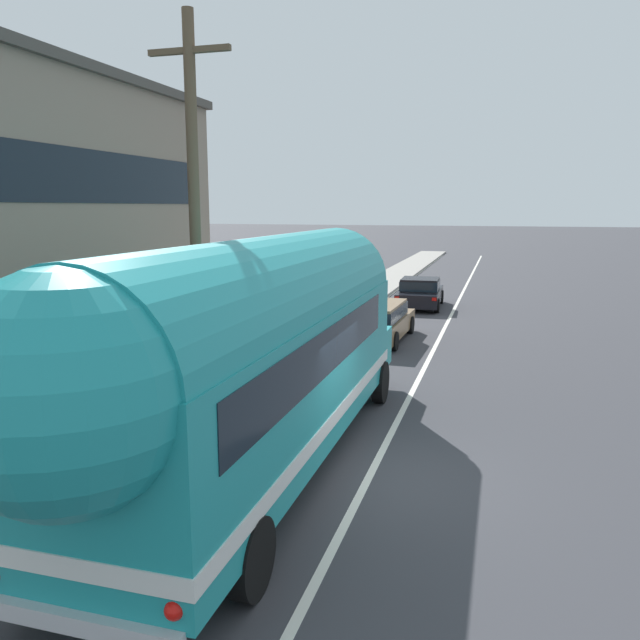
{
  "coord_description": "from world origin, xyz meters",
  "views": [
    {
      "loc": [
        2.05,
        -10.13,
        4.61
      ],
      "look_at": [
        -1.52,
        2.08,
        2.32
      ],
      "focal_mm": 35.25,
      "sensor_mm": 36.0,
      "label": 1
    }
  ],
  "objects_px": {
    "painted_bus": "(254,350)",
    "car_second": "(420,292)",
    "car_lead": "(377,319)",
    "utility_pole": "(195,216)"
  },
  "relations": [
    {
      "from": "car_lead",
      "to": "car_second",
      "type": "bearing_deg",
      "value": 86.67
    },
    {
      "from": "painted_bus",
      "to": "car_second",
      "type": "bearing_deg",
      "value": 89.37
    },
    {
      "from": "car_lead",
      "to": "car_second",
      "type": "xyz_separation_m",
      "value": [
        0.46,
        7.97,
        -0.06
      ]
    },
    {
      "from": "car_lead",
      "to": "car_second",
      "type": "height_order",
      "value": "same"
    },
    {
      "from": "utility_pole",
      "to": "car_lead",
      "type": "relative_size",
      "value": 1.89
    },
    {
      "from": "painted_bus",
      "to": "car_lead",
      "type": "xyz_separation_m",
      "value": [
        -0.25,
        11.74,
        -1.52
      ]
    },
    {
      "from": "utility_pole",
      "to": "painted_bus",
      "type": "height_order",
      "value": "utility_pole"
    },
    {
      "from": "car_second",
      "to": "car_lead",
      "type": "bearing_deg",
      "value": -93.33
    },
    {
      "from": "utility_pole",
      "to": "car_second",
      "type": "relative_size",
      "value": 1.98
    },
    {
      "from": "car_lead",
      "to": "painted_bus",
      "type": "bearing_deg",
      "value": -88.8
    }
  ]
}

